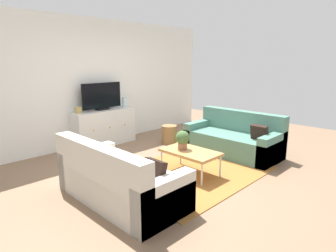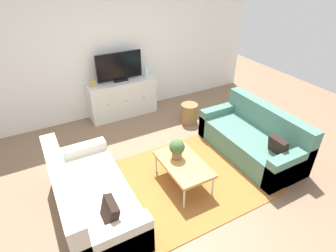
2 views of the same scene
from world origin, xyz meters
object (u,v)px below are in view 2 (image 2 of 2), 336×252
(potted_plant, at_px, (177,148))
(couch_right_side, at_px, (254,139))
(glass_vase, at_px, (147,71))
(tv_console, at_px, (123,98))
(coffee_table, at_px, (183,164))
(flat_screen_tv, at_px, (119,67))
(wicker_basket, at_px, (189,113))
(couch_left_side, at_px, (87,199))
(mantel_clock, at_px, (92,83))

(potted_plant, bearing_deg, couch_right_side, -2.34)
(glass_vase, bearing_deg, couch_right_side, -68.92)
(tv_console, distance_m, glass_vase, 0.77)
(coffee_table, xyz_separation_m, flat_screen_tv, (-0.01, 2.48, 0.70))
(wicker_basket, bearing_deg, coffee_table, -125.11)
(couch_right_side, distance_m, glass_vase, 2.62)
(flat_screen_tv, bearing_deg, glass_vase, -1.97)
(couch_left_side, distance_m, wicker_basket, 2.83)
(potted_plant, relative_size, tv_console, 0.22)
(coffee_table, bearing_deg, couch_right_side, 3.36)
(couch_left_side, height_order, glass_vase, glass_vase)
(couch_left_side, height_order, wicker_basket, couch_left_side)
(wicker_basket, bearing_deg, mantel_clock, 149.75)
(couch_left_side, height_order, flat_screen_tv, flat_screen_tv)
(potted_plant, distance_m, tv_console, 2.32)
(mantel_clock, bearing_deg, flat_screen_tv, 1.97)
(mantel_clock, height_order, wicker_basket, mantel_clock)
(potted_plant, height_order, mantel_clock, mantel_clock)
(tv_console, distance_m, flat_screen_tv, 0.68)
(couch_left_side, bearing_deg, couch_right_side, 0.00)
(couch_right_side, relative_size, wicker_basket, 4.49)
(couch_left_side, xyz_separation_m, coffee_table, (1.40, -0.09, 0.09))
(couch_left_side, distance_m, tv_console, 2.75)
(couch_left_side, xyz_separation_m, tv_console, (1.38, 2.37, 0.11))
(couch_left_side, xyz_separation_m, potted_plant, (1.37, 0.06, 0.30))
(couch_left_side, xyz_separation_m, wicker_basket, (2.45, 1.41, -0.07))
(glass_vase, bearing_deg, wicker_basket, -63.07)
(flat_screen_tv, bearing_deg, coffee_table, -89.66)
(flat_screen_tv, relative_size, glass_vase, 4.19)
(potted_plant, xyz_separation_m, wicker_basket, (1.08, 1.35, -0.37))
(tv_console, bearing_deg, glass_vase, 0.00)
(potted_plant, bearing_deg, coffee_table, -80.50)
(coffee_table, height_order, glass_vase, glass_vase)
(glass_vase, bearing_deg, mantel_clock, 180.00)
(glass_vase, relative_size, wicker_basket, 0.55)
(glass_vase, relative_size, mantel_clock, 1.72)
(tv_console, relative_size, mantel_clock, 10.78)
(couch_left_side, relative_size, flat_screen_tv, 1.96)
(potted_plant, height_order, glass_vase, glass_vase)
(couch_left_side, bearing_deg, glass_vase, 50.44)
(couch_left_side, height_order, coffee_table, couch_left_side)
(tv_console, xyz_separation_m, wicker_basket, (1.07, -0.96, -0.18))
(couch_right_side, relative_size, tv_console, 1.31)
(coffee_table, relative_size, flat_screen_tv, 0.99)
(couch_right_side, relative_size, coffee_table, 1.97)
(coffee_table, relative_size, mantel_clock, 7.13)
(coffee_table, distance_m, tv_console, 2.46)
(couch_right_side, bearing_deg, potted_plant, 177.66)
(coffee_table, xyz_separation_m, wicker_basket, (1.05, 1.50, -0.17))
(couch_left_side, distance_m, flat_screen_tv, 2.88)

